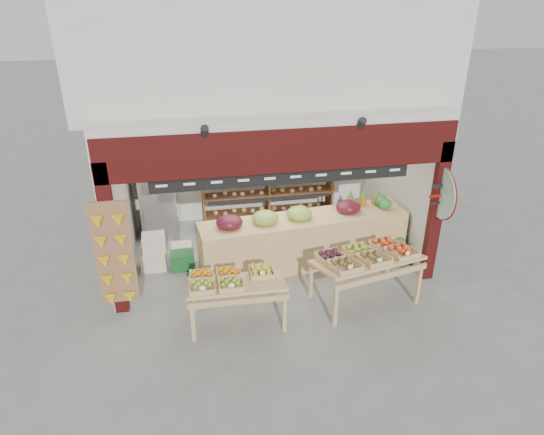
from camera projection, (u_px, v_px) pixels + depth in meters
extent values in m
plane|color=slate|center=(271.00, 262.00, 9.58)|extent=(60.00, 60.00, 0.00)
cube|color=beige|center=(253.00, 154.00, 10.94)|extent=(5.76, 0.18, 3.00)
cube|color=beige|center=(118.00, 191.00, 8.98)|extent=(0.18, 3.38, 3.00)
cube|color=beige|center=(400.00, 171.00, 9.91)|extent=(0.18, 3.38, 3.00)
cube|color=beige|center=(265.00, 101.00, 8.77)|extent=(5.76, 3.38, 0.12)
cube|color=beige|center=(255.00, 28.00, 9.24)|extent=(6.36, 4.60, 2.40)
cube|color=#320908|center=(284.00, 150.00, 7.49)|extent=(5.70, 0.14, 0.70)
cube|color=#320908|center=(112.00, 241.00, 7.61)|extent=(0.22, 0.14, 2.65)
cube|color=#320908|center=(436.00, 213.00, 8.53)|extent=(0.22, 0.14, 2.65)
cube|color=black|center=(283.00, 177.00, 7.71)|extent=(4.20, 0.05, 0.26)
cylinder|color=white|center=(288.00, 160.00, 7.68)|extent=(0.34, 0.05, 0.34)
cube|color=brown|center=(114.00, 254.00, 7.61)|extent=(0.60, 0.04, 1.80)
cylinder|color=#A6D1BB|center=(442.00, 193.00, 8.26)|extent=(0.04, 0.90, 0.90)
cylinder|color=maroon|center=(443.00, 194.00, 8.24)|extent=(0.01, 0.92, 0.92)
cube|color=brown|center=(203.00, 198.00, 10.52)|extent=(0.05, 0.48, 1.52)
cube|color=brown|center=(268.00, 193.00, 10.76)|extent=(0.05, 0.48, 1.52)
cube|color=brown|center=(330.00, 189.00, 11.00)|extent=(0.05, 0.48, 1.52)
cube|color=brown|center=(268.00, 211.00, 10.95)|extent=(2.85, 0.48, 0.04)
cube|color=brown|center=(268.00, 193.00, 10.76)|extent=(2.85, 0.48, 0.04)
cube|color=brown|center=(268.00, 175.00, 10.57)|extent=(2.85, 0.48, 0.04)
cube|color=brown|center=(268.00, 161.00, 10.43)|extent=(2.85, 0.48, 0.04)
cone|color=#986331|center=(214.00, 158.00, 10.17)|extent=(0.32, 0.32, 0.28)
cone|color=#986331|center=(241.00, 156.00, 10.27)|extent=(0.32, 0.32, 0.28)
cone|color=#986331|center=(268.00, 155.00, 10.36)|extent=(0.32, 0.32, 0.28)
cone|color=#986331|center=(294.00, 153.00, 10.46)|extent=(0.32, 0.32, 0.28)
cone|color=#986331|center=(319.00, 152.00, 10.55)|extent=(0.32, 0.32, 0.28)
cube|color=silver|center=(159.00, 192.00, 10.28)|extent=(0.81, 0.81, 1.96)
cube|color=silver|center=(153.00, 259.00, 9.29)|extent=(0.48, 0.37, 0.40)
cube|color=silver|center=(154.00, 242.00, 9.13)|extent=(0.43, 0.34, 0.33)
cube|color=#165220|center=(183.00, 261.00, 9.32)|extent=(0.45, 0.34, 0.33)
cube|color=silver|center=(182.00, 251.00, 9.67)|extent=(0.41, 0.32, 0.31)
cube|color=tan|center=(304.00, 241.00, 9.34)|extent=(4.06, 1.18, 1.00)
ellipsoid|color=#59141E|center=(229.00, 222.00, 8.71)|extent=(0.49, 0.44, 0.27)
ellipsoid|color=#8CB23F|center=(265.00, 218.00, 8.88)|extent=(0.49, 0.44, 0.27)
ellipsoid|color=#8CB23F|center=(299.00, 213.00, 9.05)|extent=(0.49, 0.44, 0.27)
ellipsoid|color=#59141E|center=(348.00, 207.00, 9.30)|extent=(0.49, 0.44, 0.27)
cylinder|color=olive|center=(350.00, 203.00, 9.47)|extent=(0.15, 0.15, 0.22)
cylinder|color=olive|center=(363.00, 201.00, 9.54)|extent=(0.15, 0.15, 0.22)
cylinder|color=olive|center=(376.00, 199.00, 9.61)|extent=(0.15, 0.15, 0.22)
cube|color=tan|center=(236.00, 284.00, 7.61)|extent=(1.55, 0.89, 0.23)
cube|color=tan|center=(193.00, 324.00, 7.36)|extent=(0.06, 0.06, 0.62)
cube|color=tan|center=(284.00, 315.00, 7.57)|extent=(0.06, 0.06, 0.62)
cube|color=tan|center=(192.00, 296.00, 8.02)|extent=(0.06, 0.06, 0.62)
cube|color=tan|center=(276.00, 288.00, 8.22)|extent=(0.06, 0.06, 0.62)
cube|color=tan|center=(366.00, 260.00, 8.09)|extent=(1.90, 1.31, 0.25)
cube|color=tan|center=(335.00, 308.00, 7.66)|extent=(0.07, 0.07, 0.71)
cube|color=tan|center=(418.00, 285.00, 8.22)|extent=(0.07, 0.07, 0.71)
cube|color=tan|center=(311.00, 280.00, 8.36)|extent=(0.07, 0.07, 0.71)
cube|color=tan|center=(389.00, 261.00, 8.93)|extent=(0.07, 0.07, 0.71)
sphere|color=#194C1E|center=(394.00, 258.00, 9.47)|extent=(0.27, 0.27, 0.27)
sphere|color=#194C1E|center=(408.00, 257.00, 9.51)|extent=(0.27, 0.27, 0.27)
sphere|color=#194C1E|center=(388.00, 251.00, 9.72)|extent=(0.27, 0.27, 0.27)
sphere|color=#194C1E|center=(401.00, 250.00, 9.76)|extent=(0.27, 0.27, 0.27)
sphere|color=#194C1E|center=(399.00, 243.00, 9.51)|extent=(0.27, 0.27, 0.27)
sphere|color=#194C1E|center=(403.00, 260.00, 9.41)|extent=(0.27, 0.27, 0.27)
sphere|color=#194C1E|center=(387.00, 255.00, 9.58)|extent=(0.27, 0.27, 0.27)
sphere|color=#194C1E|center=(389.00, 240.00, 9.63)|extent=(0.27, 0.27, 0.27)
sphere|color=#194C1E|center=(406.00, 252.00, 9.67)|extent=(0.27, 0.27, 0.27)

